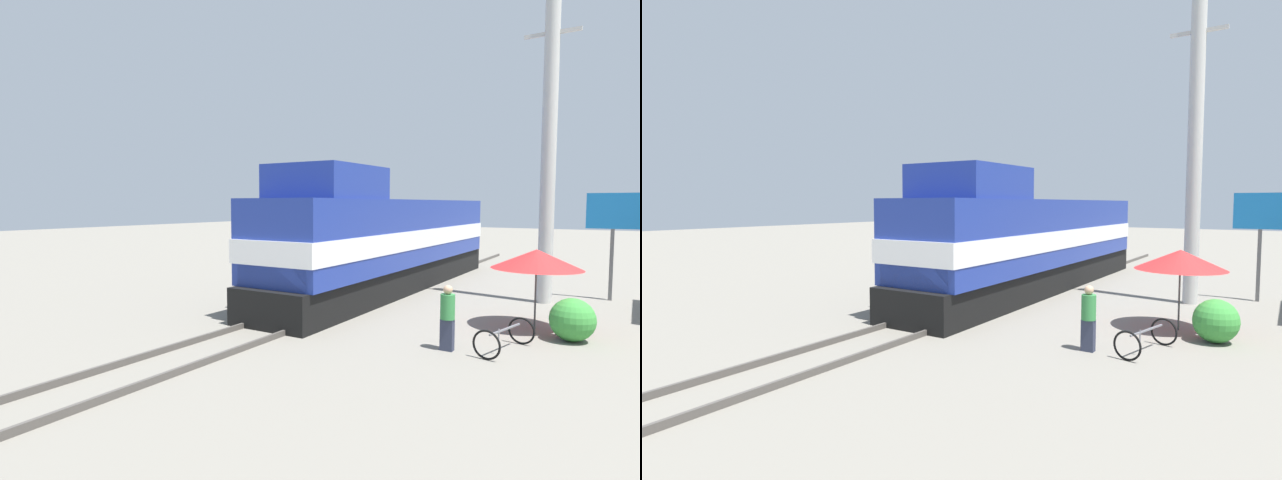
% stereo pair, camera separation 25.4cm
% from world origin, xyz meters
% --- Properties ---
extents(ground_plane, '(120.00, 120.00, 0.00)m').
position_xyz_m(ground_plane, '(0.00, 0.00, 0.00)').
color(ground_plane, slate).
extents(rail_near, '(0.08, 38.25, 0.15)m').
position_xyz_m(rail_near, '(-0.72, 0.00, 0.07)').
color(rail_near, '#4C4742').
rests_on(rail_near, ground_plane).
extents(rail_far, '(0.08, 38.25, 0.15)m').
position_xyz_m(rail_far, '(0.72, 0.00, 0.07)').
color(rail_far, '#4C4742').
rests_on(rail_far, ground_plane).
extents(locomotive, '(2.87, 16.76, 4.68)m').
position_xyz_m(locomotive, '(0.00, 3.02, 1.98)').
color(locomotive, black).
rests_on(locomotive, ground_plane).
extents(utility_pole, '(1.80, 0.49, 10.49)m').
position_xyz_m(utility_pole, '(5.79, 3.58, 5.29)').
color(utility_pole, '#B2B2AD').
rests_on(utility_pole, ground_plane).
extents(vendor_umbrella, '(2.41, 2.41, 2.22)m').
position_xyz_m(vendor_umbrella, '(6.16, -0.57, 1.95)').
color(vendor_umbrella, '#4C4C4C').
rests_on(vendor_umbrella, ground_plane).
extents(billboard_sign, '(1.72, 0.12, 3.86)m').
position_xyz_m(billboard_sign, '(7.72, 5.33, 2.88)').
color(billboard_sign, '#595959').
rests_on(billboard_sign, ground_plane).
extents(shrub_cluster, '(1.10, 1.10, 1.10)m').
position_xyz_m(shrub_cluster, '(7.17, -1.39, 0.55)').
color(shrub_cluster, '#388C38').
rests_on(shrub_cluster, ground_plane).
extents(person_bystander, '(0.34, 0.34, 1.56)m').
position_xyz_m(person_bystander, '(4.76, -3.86, 0.84)').
color(person_bystander, '#2D3347').
rests_on(person_bystander, ground_plane).
extents(bicycle, '(1.08, 1.93, 0.68)m').
position_xyz_m(bicycle, '(5.94, -3.23, 0.35)').
color(bicycle, black).
rests_on(bicycle, ground_plane).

